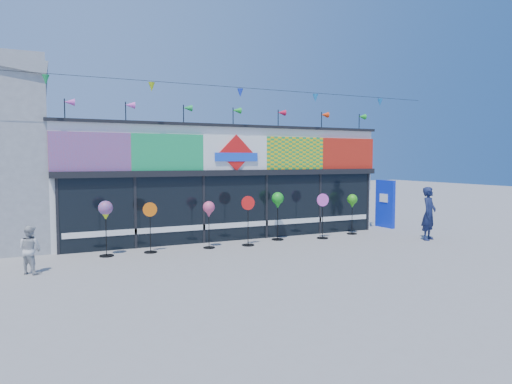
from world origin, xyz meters
TOP-DOWN VIEW (x-y plane):
  - ground at (0.00, 0.00)m, footprint 80.00×80.00m
  - kite_shop at (0.00, 5.94)m, footprint 16.00×5.70m
  - blue_sign at (6.92, 3.65)m, footprint 0.22×1.01m
  - spinner_0 at (-4.51, 2.52)m, footprint 0.42×0.42m
  - spinner_1 at (-3.22, 2.51)m, footprint 0.44×0.40m
  - spinner_2 at (-1.34, 2.45)m, footprint 0.39×0.39m
  - spinner_3 at (-0.02, 2.31)m, footprint 0.46×0.42m
  - spinner_4 at (1.37, 2.85)m, footprint 0.43×0.43m
  - spinner_5 at (2.99, 2.42)m, footprint 0.46×0.42m
  - spinner_6 at (4.57, 2.78)m, footprint 0.39×0.39m
  - adult_man at (6.25, 0.58)m, footprint 0.82×0.71m
  - child at (-6.50, 1.18)m, footprint 0.67×0.65m

SIDE VIEW (x-z plane):
  - ground at x=0.00m, z-range 0.00..0.00m
  - child at x=-6.50m, z-range 0.00..1.22m
  - spinner_1 at x=-3.22m, z-range 0.04..1.60m
  - spinner_5 at x=2.99m, z-range 0.05..1.68m
  - spinner_3 at x=-0.02m, z-range 0.05..1.70m
  - adult_man at x=6.25m, z-range 0.00..1.89m
  - blue_sign at x=6.92m, z-range 0.01..2.00m
  - spinner_2 at x=-1.34m, z-range 0.46..1.98m
  - spinner_6 at x=4.57m, z-range 0.46..2.01m
  - spinner_0 at x=-4.51m, z-range 0.50..2.15m
  - spinner_4 at x=1.37m, z-range 0.51..2.22m
  - kite_shop at x=0.00m, z-range -0.61..4.70m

